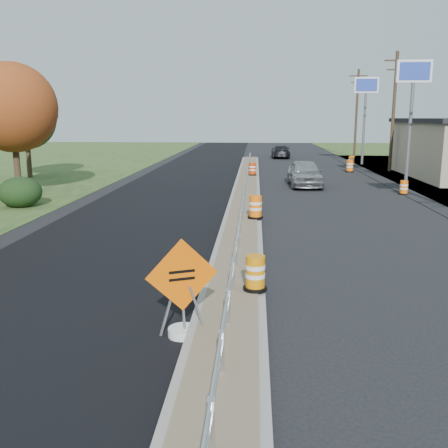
# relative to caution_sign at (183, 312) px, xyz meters

# --- Properties ---
(ground) EXTENTS (140.00, 140.00, 0.00)m
(ground) POSITION_rel_caution_sign_xyz_m (0.90, 8.22, -0.52)
(ground) COLOR black
(ground) RESTS_ON ground
(milled_overlay) EXTENTS (7.20, 120.00, 0.01)m
(milled_overlay) POSITION_rel_caution_sign_xyz_m (-3.50, 18.22, -0.51)
(milled_overlay) COLOR black
(milled_overlay) RESTS_ON ground
(median) EXTENTS (1.60, 55.00, 0.23)m
(median) POSITION_rel_caution_sign_xyz_m (0.90, 16.22, -0.41)
(median) COLOR gray
(median) RESTS_ON ground
(guardrail) EXTENTS (0.10, 46.15, 0.72)m
(guardrail) POSITION_rel_caution_sign_xyz_m (0.90, 17.22, 0.21)
(guardrail) COLOR silver
(guardrail) RESTS_ON median
(pylon_sign_mid) EXTENTS (2.20, 0.30, 7.90)m
(pylon_sign_mid) POSITION_rel_caution_sign_xyz_m (11.40, 24.22, 5.96)
(pylon_sign_mid) COLOR slate
(pylon_sign_mid) RESTS_ON ground
(pylon_sign_north) EXTENTS (2.20, 0.30, 7.90)m
(pylon_sign_north) POSITION_rel_caution_sign_xyz_m (11.40, 38.22, 5.96)
(pylon_sign_north) COLOR slate
(pylon_sign_north) RESTS_ON ground
(utility_pole_nmid) EXTENTS (1.90, 0.26, 9.40)m
(utility_pole_nmid) POSITION_rel_caution_sign_xyz_m (12.40, 32.22, 4.42)
(utility_pole_nmid) COLOR #473523
(utility_pole_nmid) RESTS_ON ground
(utility_pole_north) EXTENTS (1.90, 0.26, 9.40)m
(utility_pole_north) POSITION_rel_caution_sign_xyz_m (12.40, 47.22, 4.42)
(utility_pole_north) COLOR #473523
(utility_pole_north) RESTS_ON ground
(hedge_north) EXTENTS (2.09, 2.09, 1.52)m
(hedge_north) POSITION_rel_caution_sign_xyz_m (-10.10, 14.22, 0.24)
(hedge_north) COLOR black
(hedge_north) RESTS_ON ground
(tree_near_red) EXTENTS (4.95, 4.95, 7.35)m
(tree_near_red) POSITION_rel_caution_sign_xyz_m (-12.10, 18.22, 4.34)
(tree_near_red) COLOR #473523
(tree_near_red) RESTS_ON ground
(tree_near_back) EXTENTS (4.29, 4.29, 6.37)m
(tree_near_back) POSITION_rel_caution_sign_xyz_m (-15.10, 26.22, 3.69)
(tree_near_back) COLOR #473523
(tree_near_back) RESTS_ON ground
(caution_sign) EXTENTS (1.37, 0.62, 2.04)m
(caution_sign) POSITION_rel_caution_sign_xyz_m (0.00, 0.00, 0.00)
(caution_sign) COLOR white
(caution_sign) RESTS_ON ground
(barrel_median_near) EXTENTS (0.59, 0.59, 0.86)m
(barrel_median_near) POSITION_rel_caution_sign_xyz_m (1.45, 2.24, 0.12)
(barrel_median_near) COLOR black
(barrel_median_near) RESTS_ON median
(barrel_median_mid) EXTENTS (0.64, 0.64, 0.94)m
(barrel_median_mid) POSITION_rel_caution_sign_xyz_m (1.45, 11.06, 0.16)
(barrel_median_mid) COLOR black
(barrel_median_mid) RESTS_ON median
(barrel_median_far) EXTENTS (0.61, 0.61, 0.89)m
(barrel_median_far) POSITION_rel_caution_sign_xyz_m (1.22, 26.77, 0.14)
(barrel_median_far) COLOR black
(barrel_median_far) RESTS_ON median
(barrel_shoulder_near) EXTENTS (0.55, 0.55, 0.80)m
(barrel_shoulder_near) POSITION_rel_caution_sign_xyz_m (9.96, 19.64, -0.14)
(barrel_shoulder_near) COLOR black
(barrel_shoulder_near) RESTS_ON ground
(barrel_shoulder_mid) EXTENTS (0.67, 0.67, 0.98)m
(barrel_shoulder_mid) POSITION_rel_caution_sign_xyz_m (9.05, 31.53, -0.05)
(barrel_shoulder_mid) COLOR black
(barrel_shoulder_mid) RESTS_ON ground
(barrel_shoulder_far) EXTENTS (0.62, 0.62, 0.92)m
(barrel_shoulder_far) POSITION_rel_caution_sign_xyz_m (10.10, 36.54, -0.08)
(barrel_shoulder_far) COLOR black
(barrel_shoulder_far) RESTS_ON ground
(car_silver) EXTENTS (2.14, 4.98, 1.68)m
(car_silver) POSITION_rel_caution_sign_xyz_m (4.59, 22.79, 0.32)
(car_silver) COLOR #A5A5AA
(car_silver) RESTS_ON ground
(car_dark_far) EXTENTS (1.92, 4.72, 1.37)m
(car_dark_far) POSITION_rel_caution_sign_xyz_m (4.17, 45.60, 0.17)
(car_dark_far) COLOR black
(car_dark_far) RESTS_ON ground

